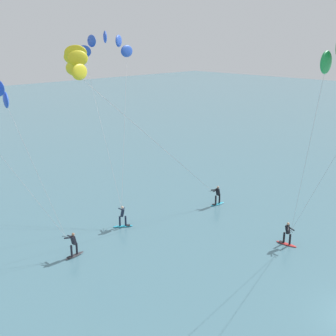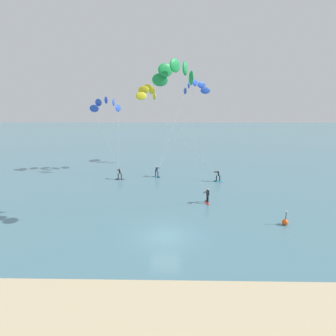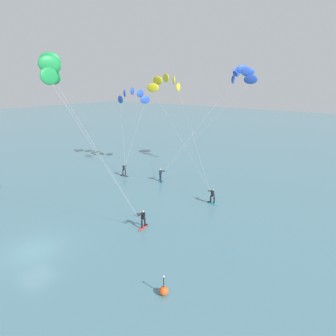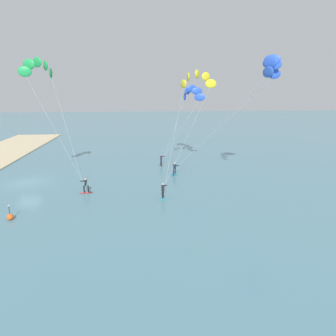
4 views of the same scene
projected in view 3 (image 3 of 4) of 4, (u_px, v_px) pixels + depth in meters
ground_plane at (33, 251)px, 21.44m from camera, size 240.00×240.00×0.00m
kitesurfer_nearshore at (57, 79)px, 19.49m from camera, size 5.95×7.33×14.36m
kitesurfer_mid_water at (168, 87)px, 35.45m from camera, size 12.49×7.89×13.39m
kitesurfer_far_out at (238, 79)px, 36.11m from camera, size 9.34×11.96×14.46m
kitesurfer_downwind at (132, 99)px, 40.24m from camera, size 5.80×6.83×11.62m
marker_buoy at (164, 291)px, 16.96m from camera, size 0.56×0.56×1.38m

